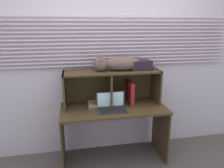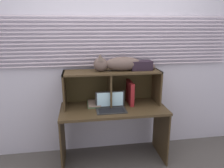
# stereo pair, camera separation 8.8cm
# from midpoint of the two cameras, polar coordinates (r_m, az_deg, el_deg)

# --- Properties ---
(back_panel_with_blinds) EXTENTS (4.40, 0.08, 2.50)m
(back_panel_with_blinds) POSITION_cam_midpoint_polar(r_m,az_deg,el_deg) (2.72, -1.78, 6.71)
(back_panel_with_blinds) COLOR #BBB6C1
(back_panel_with_blinds) RESTS_ON ground
(desk) EXTENTS (1.28, 0.57, 0.72)m
(desk) POSITION_cam_midpoint_polar(r_m,az_deg,el_deg) (2.61, -0.50, -9.45)
(desk) COLOR #3F2F1B
(desk) RESTS_ON ground
(hutch_shelf_unit) EXTENTS (1.18, 0.33, 0.43)m
(hutch_shelf_unit) POSITION_cam_midpoint_polar(r_m,az_deg,el_deg) (2.59, -1.18, 0.87)
(hutch_shelf_unit) COLOR #3F2F1B
(hutch_shelf_unit) RESTS_ON desk
(cat) EXTENTS (0.76, 0.18, 0.20)m
(cat) POSITION_cam_midpoint_polar(r_m,az_deg,el_deg) (2.53, 0.60, 5.58)
(cat) COLOR brown
(cat) RESTS_ON hutch_shelf_unit
(laptop) EXTENTS (0.35, 0.21, 0.21)m
(laptop) POSITION_cam_midpoint_polar(r_m,az_deg,el_deg) (2.47, -1.18, -6.10)
(laptop) COLOR #272727
(laptop) RESTS_ON desk
(binder_upright) EXTENTS (0.05, 0.27, 0.29)m
(binder_upright) POSITION_cam_midpoint_polar(r_m,az_deg,el_deg) (2.65, 3.98, -2.29)
(binder_upright) COLOR maroon
(binder_upright) RESTS_ON desk
(book_stack) EXTENTS (0.16, 0.25, 0.04)m
(book_stack) POSITION_cam_midpoint_polar(r_m,az_deg,el_deg) (2.62, -5.96, -5.48)
(book_stack) COLOR #516A43
(book_stack) RESTS_ON desk
(storage_box) EXTENTS (0.26, 0.15, 0.11)m
(storage_box) POSITION_cam_midpoint_polar(r_m,az_deg,el_deg) (2.60, 6.94, 5.14)
(storage_box) COLOR black
(storage_box) RESTS_ON hutch_shelf_unit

